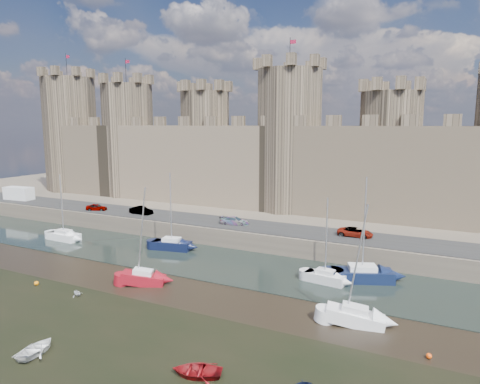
# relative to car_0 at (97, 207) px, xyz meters

# --- Properties ---
(ground) EXTENTS (160.00, 160.00, 0.00)m
(ground) POSITION_rel_car_0_xyz_m (25.91, -32.34, -3.08)
(ground) COLOR black
(ground) RESTS_ON ground
(water_channel) EXTENTS (160.00, 12.00, 0.08)m
(water_channel) POSITION_rel_car_0_xyz_m (25.91, -8.34, -3.04)
(water_channel) COLOR black
(water_channel) RESTS_ON ground
(quay) EXTENTS (160.00, 60.00, 2.50)m
(quay) POSITION_rel_car_0_xyz_m (25.91, 27.66, -1.83)
(quay) COLOR #4C443A
(quay) RESTS_ON ground
(road) EXTENTS (160.00, 7.00, 0.10)m
(road) POSITION_rel_car_0_xyz_m (25.91, 1.66, -0.53)
(road) COLOR black
(road) RESTS_ON quay
(castle) EXTENTS (108.50, 11.00, 29.00)m
(castle) POSITION_rel_car_0_xyz_m (25.27, 15.66, 8.59)
(castle) COLOR #42382B
(castle) RESTS_ON quay
(car_0) EXTENTS (3.67, 2.45, 1.16)m
(car_0) POSITION_rel_car_0_xyz_m (0.00, 0.00, 0.00)
(car_0) COLOR gray
(car_0) RESTS_ON quay
(car_1) EXTENTS (4.05, 1.60, 1.31)m
(car_1) POSITION_rel_car_0_xyz_m (8.62, 0.87, 0.08)
(car_1) COLOR gray
(car_1) RESTS_ON quay
(car_2) EXTENTS (4.33, 2.39, 1.19)m
(car_2) POSITION_rel_car_0_xyz_m (25.16, 1.19, 0.01)
(car_2) COLOR gray
(car_2) RESTS_ON quay
(car_3) EXTENTS (4.44, 2.09, 1.23)m
(car_3) POSITION_rel_car_0_xyz_m (42.04, 2.06, 0.03)
(car_3) COLOR gray
(car_3) RESTS_ON quay
(van) EXTENTS (5.85, 2.83, 2.46)m
(van) POSITION_rel_car_0_xyz_m (-20.77, 1.16, 0.65)
(van) COLOR silver
(van) RESTS_ON quay
(sailboat_0) EXTENTS (5.18, 2.15, 9.57)m
(sailboat_0) POSITION_rel_car_0_xyz_m (2.57, -9.23, -2.32)
(sailboat_0) COLOR white
(sailboat_0) RESTS_ON ground
(sailboat_1) EXTENTS (5.49, 3.00, 10.40)m
(sailboat_1) POSITION_rel_car_0_xyz_m (19.45, -6.23, -2.26)
(sailboat_1) COLOR black
(sailboat_1) RESTS_ON ground
(sailboat_2) EXTENTS (4.42, 2.15, 9.17)m
(sailboat_2) POSITION_rel_car_0_xyz_m (41.19, -9.07, -2.32)
(sailboat_2) COLOR silver
(sailboat_2) RESTS_ON ground
(sailboat_3) EXTENTS (6.90, 4.75, 11.28)m
(sailboat_3) POSITION_rel_car_0_xyz_m (44.64, -6.84, -2.23)
(sailboat_3) COLOR black
(sailboat_3) RESTS_ON ground
(sailboat_4) EXTENTS (4.80, 3.47, 10.48)m
(sailboat_4) POSITION_rel_car_0_xyz_m (24.04, -17.90, -2.32)
(sailboat_4) COLOR maroon
(sailboat_4) RESTS_ON ground
(sailboat_5) EXTENTS (5.11, 2.71, 10.47)m
(sailboat_5) POSITION_rel_car_0_xyz_m (45.96, -17.28, -2.33)
(sailboat_5) COLOR white
(sailboat_5) RESTS_ON ground
(dinghy_2) EXTENTS (3.18, 3.89, 0.70)m
(dinghy_2) POSITION_rel_car_0_xyz_m (25.83, -32.41, -2.73)
(dinghy_2) COLOR white
(dinghy_2) RESTS_ON ground
(dinghy_3) EXTENTS (1.37, 1.26, 0.61)m
(dinghy_3) POSITION_rel_car_0_xyz_m (20.17, -23.29, -2.78)
(dinghy_3) COLOR silver
(dinghy_3) RESTS_ON ground
(dinghy_4) EXTENTS (4.02, 3.39, 0.71)m
(dinghy_4) POSITION_rel_car_0_xyz_m (37.95, -29.59, -2.73)
(dinghy_4) COLOR maroon
(dinghy_4) RESTS_ON ground
(dinghy_7) EXTENTS (1.39, 1.31, 0.58)m
(dinghy_7) POSITION_rel_car_0_xyz_m (44.81, -27.72, -2.79)
(dinghy_7) COLOR black
(dinghy_7) RESTS_ON ground
(buoy_1) EXTENTS (0.47, 0.47, 0.47)m
(buoy_1) POSITION_rel_car_0_xyz_m (14.10, -23.08, -2.84)
(buoy_1) COLOR orange
(buoy_1) RESTS_ON ground
(buoy_3) EXTENTS (0.42, 0.42, 0.42)m
(buoy_3) POSITION_rel_car_0_xyz_m (51.89, -20.34, -2.87)
(buoy_3) COLOR #F6490A
(buoy_3) RESTS_ON ground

